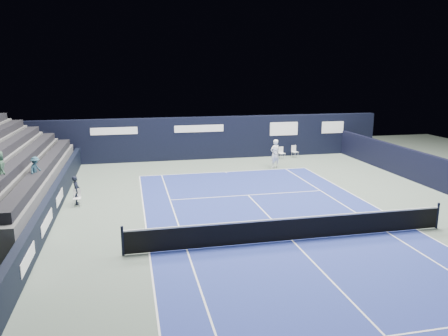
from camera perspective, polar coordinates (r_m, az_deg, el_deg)
The scene contains 12 objects.
ground at distance 19.12m, azimuth 6.71°, elevation -7.19°, with size 48.00×48.00×0.00m, color #546459.
court_surface at distance 17.37m, azimuth 8.89°, elevation -9.34°, with size 10.97×23.77×0.01m, color navy.
enclosure_wall_right at distance 27.25m, azimuth 25.23°, elevation -0.32°, with size 0.30×22.00×1.80m, color black.
folding_chair_back_a at distance 32.77m, azimuth 7.47°, elevation 2.26°, with size 0.45×0.47×0.88m.
folding_chair_back_b at distance 33.34m, azimuth 9.17°, elevation 2.27°, with size 0.48×0.47×0.91m.
line_judge_chair at distance 22.38m, azimuth -18.64°, elevation -3.53°, with size 0.39×0.38×0.83m.
line_judge at distance 22.58m, azimuth -18.72°, elevation -2.77°, with size 0.52×0.34×1.43m, color black.
court_markings at distance 17.37m, azimuth 8.89°, elevation -9.32°, with size 11.03×23.83×0.00m.
tennis_net at distance 17.19m, azimuth 8.94°, elevation -7.78°, with size 12.90×0.10×1.10m.
back_sponsor_wall at distance 32.40m, azimuth -1.58°, elevation 3.98°, with size 26.00×0.63×3.10m.
side_barrier_left at distance 22.02m, azimuth -21.10°, elevation -3.64°, with size 0.33×22.00×1.20m.
tennis_player at distance 29.48m, azimuth 6.67°, elevation 1.87°, with size 0.83×0.96×1.94m.
Camera 1 is at (-6.00, -14.95, 6.49)m, focal length 35.00 mm.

